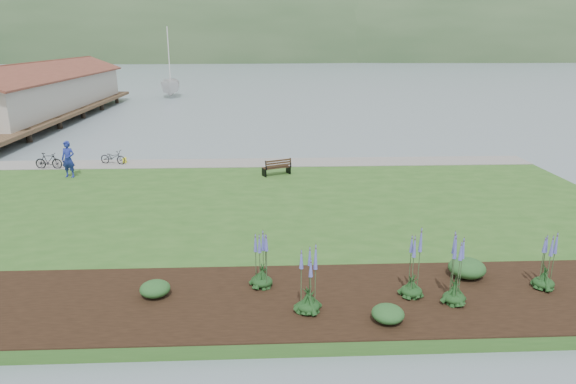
# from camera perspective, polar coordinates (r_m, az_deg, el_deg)

# --- Properties ---
(ground) EXTENTS (600.00, 600.00, 0.00)m
(ground) POSITION_cam_1_polar(r_m,az_deg,el_deg) (24.12, -5.39, -1.54)
(ground) COLOR slate
(ground) RESTS_ON ground
(lawn) EXTENTS (34.00, 20.00, 0.40)m
(lawn) POSITION_cam_1_polar(r_m,az_deg,el_deg) (22.17, -5.64, -2.68)
(lawn) COLOR #2B591F
(lawn) RESTS_ON ground
(shoreline_path) EXTENTS (34.00, 2.20, 0.03)m
(shoreline_path) POSITION_cam_1_polar(r_m,az_deg,el_deg) (30.65, -4.83, 3.25)
(shoreline_path) COLOR gray
(shoreline_path) RESTS_ON lawn
(garden_bed) EXTENTS (24.00, 4.40, 0.04)m
(garden_bed) POSITION_cam_1_polar(r_m,az_deg,el_deg) (15.00, 4.57, -11.67)
(garden_bed) COLOR black
(garden_bed) RESTS_ON lawn
(far_hillside) EXTENTS (580.00, 80.00, 38.00)m
(far_hillside) POSITION_cam_1_polar(r_m,az_deg,el_deg) (193.93, 3.08, 14.52)
(far_hillside) COLOR #2E4B2A
(far_hillside) RESTS_ON ground
(pier_pavilion) EXTENTS (8.00, 36.00, 5.40)m
(pier_pavilion) POSITION_cam_1_polar(r_m,az_deg,el_deg) (54.91, -25.74, 10.02)
(pier_pavilion) COLOR #4C3826
(pier_pavilion) RESTS_ON ground
(park_bench) EXTENTS (1.62, 1.17, 0.93)m
(park_bench) POSITION_cam_1_polar(r_m,az_deg,el_deg) (27.71, -1.22, 2.81)
(park_bench) COLOR black
(park_bench) RESTS_ON lawn
(person) EXTENTS (0.91, 0.70, 2.29)m
(person) POSITION_cam_1_polar(r_m,az_deg,el_deg) (29.58, -23.27, 3.69)
(person) COLOR navy
(person) RESTS_ON lawn
(bicycle_a) EXTENTS (0.98, 1.69, 0.84)m
(bicycle_a) POSITION_cam_1_polar(r_m,az_deg,el_deg) (31.90, -18.88, 3.68)
(bicycle_a) COLOR black
(bicycle_a) RESTS_ON lawn
(bicycle_b) EXTENTS (0.59, 1.58, 0.93)m
(bicycle_b) POSITION_cam_1_polar(r_m,az_deg,el_deg) (32.08, -25.07, 3.15)
(bicycle_b) COLOR black
(bicycle_b) RESTS_ON lawn
(sailboat) EXTENTS (11.86, 12.04, 28.48)m
(sailboat) POSITION_cam_1_polar(r_m,az_deg,el_deg) (70.98, -12.82, 10.26)
(sailboat) COLOR silver
(sailboat) RESTS_ON ground
(pannier) EXTENTS (0.23, 0.32, 0.32)m
(pannier) POSITION_cam_1_polar(r_m,az_deg,el_deg) (31.99, -17.69, 3.36)
(pannier) COLOR yellow
(pannier) RESTS_ON lawn
(echium_0) EXTENTS (0.62, 0.62, 2.11)m
(echium_0) POSITION_cam_1_polar(r_m,az_deg,el_deg) (13.88, 2.30, -10.04)
(echium_0) COLOR #133615
(echium_0) RESTS_ON garden_bed
(echium_1) EXTENTS (0.62, 0.62, 2.32)m
(echium_1) POSITION_cam_1_polar(r_m,az_deg,el_deg) (15.06, 13.74, -8.14)
(echium_1) COLOR #133615
(echium_1) RESTS_ON garden_bed
(echium_2) EXTENTS (0.62, 0.62, 2.16)m
(echium_2) POSITION_cam_1_polar(r_m,az_deg,el_deg) (15.01, 18.19, -8.65)
(echium_2) COLOR #133615
(echium_2) RESTS_ON garden_bed
(echium_3) EXTENTS (0.62, 0.62, 2.08)m
(echium_3) POSITION_cam_1_polar(r_m,az_deg,el_deg) (16.90, 26.81, -6.91)
(echium_3) COLOR #133615
(echium_3) RESTS_ON garden_bed
(echium_4) EXTENTS (0.62, 0.62, 2.05)m
(echium_4) POSITION_cam_1_polar(r_m,az_deg,el_deg) (15.20, -2.92, -7.47)
(echium_4) COLOR #133615
(echium_4) RESTS_ON garden_bed
(shrub_0) EXTENTS (0.87, 0.87, 0.43)m
(shrub_0) POSITION_cam_1_polar(r_m,az_deg,el_deg) (15.42, -14.56, -10.36)
(shrub_0) COLOR #1E4C21
(shrub_0) RESTS_ON garden_bed
(shrub_1) EXTENTS (0.86, 0.86, 0.43)m
(shrub_1) POSITION_cam_1_polar(r_m,az_deg,el_deg) (13.98, 11.04, -13.13)
(shrub_1) COLOR #1E4C21
(shrub_1) RESTS_ON garden_bed
(shrub_2) EXTENTS (1.14, 1.14, 0.57)m
(shrub_2) POSITION_cam_1_polar(r_m,az_deg,el_deg) (16.96, 19.27, -7.97)
(shrub_2) COLOR #1E4C21
(shrub_2) RESTS_ON garden_bed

